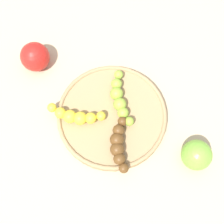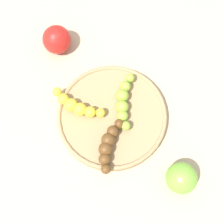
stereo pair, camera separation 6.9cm
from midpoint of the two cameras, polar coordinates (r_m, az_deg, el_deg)
The scene contains 7 objects.
ground_plane at distance 0.72m, azimuth 2.69°, elevation -1.39°, with size 2.40×2.40×0.00m, color tan.
fruit_bowl at distance 0.71m, azimuth 2.74°, elevation -1.09°, with size 0.26×0.26×0.02m.
banana_overripe at distance 0.67m, azimuth 2.26°, elevation -6.63°, with size 0.10×0.09×0.03m.
banana_green at distance 0.70m, azimuth 4.96°, elevation 1.74°, with size 0.09×0.12×0.03m.
banana_yellow at distance 0.70m, azimuth -3.96°, elevation 0.81°, with size 0.08×0.12×0.03m.
apple_red at distance 0.78m, azimuth -7.87°, elevation 13.05°, with size 0.07×0.07×0.07m, color red.
apple_green at distance 0.68m, azimuth 15.84°, elevation -12.30°, with size 0.07×0.07×0.07m, color #72B238.
Camera 2 is at (0.12, 0.20, 0.69)m, focal length 48.47 mm.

